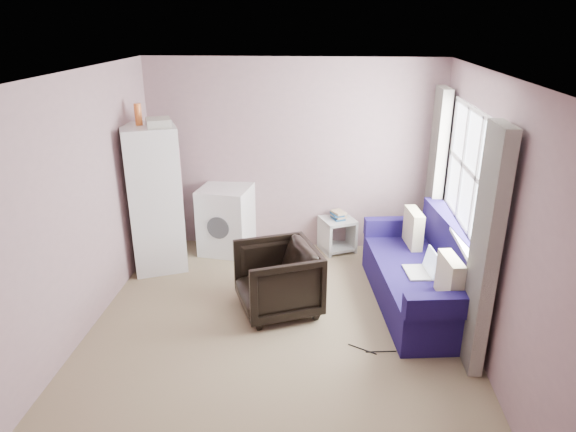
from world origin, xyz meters
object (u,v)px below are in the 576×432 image
at_px(washing_machine, 226,218).
at_px(sofa, 427,277).
at_px(armchair, 277,276).
at_px(side_table, 337,232).
at_px(fridge, 154,198).

distance_m(washing_machine, sofa, 2.71).
bearing_deg(sofa, armchair, -178.22).
relative_size(washing_machine, side_table, 1.59).
distance_m(fridge, sofa, 3.31).
relative_size(fridge, washing_machine, 2.29).
height_order(armchair, fridge, fridge).
bearing_deg(sofa, fridge, 160.64).
relative_size(fridge, sofa, 0.96).
relative_size(armchair, sofa, 0.38).
distance_m(side_table, sofa, 1.63).
height_order(side_table, sofa, sofa).
bearing_deg(washing_machine, fridge, -136.98).
bearing_deg(armchair, washing_machine, -172.72).
relative_size(armchair, fridge, 0.40).
xyz_separation_m(fridge, sofa, (3.19, -0.69, -0.58)).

